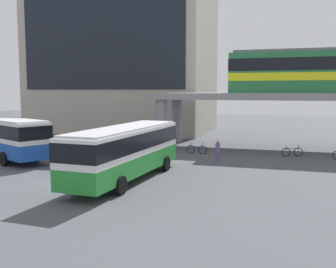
{
  "coord_description": "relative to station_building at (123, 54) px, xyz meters",
  "views": [
    {
      "loc": [
        11.73,
        -19.88,
        5.38
      ],
      "look_at": [
        3.19,
        7.82,
        2.2
      ],
      "focal_mm": 42.74,
      "sensor_mm": 36.0,
      "label": 1
    }
  ],
  "objects": [
    {
      "name": "bicycle_blue",
      "position": [
        13.79,
        -16.5,
        -9.79
      ],
      "size": [
        1.79,
        0.11,
        1.04
      ],
      "color": "black",
      "rests_on": "ground_plane"
    },
    {
      "name": "station_building",
      "position": [
        0.0,
        0.0,
        0.0
      ],
      "size": [
        22.65,
        13.27,
        20.29
      ],
      "color": "#B2A899",
      "rests_on": "ground_plane"
    },
    {
      "name": "bus_secondary",
      "position": [
        -0.3,
        -23.46,
        -8.16
      ],
      "size": [
        11.01,
        7.21,
        3.22
      ],
      "color": "#1E4CB2",
      "rests_on": "ground_plane"
    },
    {
      "name": "train",
      "position": [
        25.0,
        -11.53,
        -3.05
      ],
      "size": [
        18.36,
        2.96,
        3.84
      ],
      "color": "#26723F",
      "rests_on": "elevated_platform"
    },
    {
      "name": "pedestrian_by_bike_rack",
      "position": [
        16.15,
        -19.71,
        -9.39
      ],
      "size": [
        0.32,
        0.4,
        1.62
      ],
      "color": "#724C8C",
      "rests_on": "ground_plane"
    },
    {
      "name": "elevated_platform",
      "position": [
        23.65,
        -11.53,
        -5.71
      ],
      "size": [
        29.94,
        6.87,
        5.13
      ],
      "color": "gray",
      "rests_on": "ground_plane"
    },
    {
      "name": "ground_plane",
      "position": [
        9.64,
        -19.5,
        -10.15
      ],
      "size": [
        120.0,
        120.0,
        0.0
      ],
      "primitive_type": "plane",
      "color": "#47494F"
    },
    {
      "name": "bicycle_green",
      "position": [
        21.58,
        -15.48,
        -9.79
      ],
      "size": [
        1.67,
        0.76,
        1.04
      ],
      "color": "black",
      "rests_on": "ground_plane"
    },
    {
      "name": "bus_main",
      "position": [
        12.03,
        -27.68,
        -8.16
      ],
      "size": [
        3.21,
        11.17,
        3.22
      ],
      "color": "#268C33",
      "rests_on": "ground_plane"
    }
  ]
}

